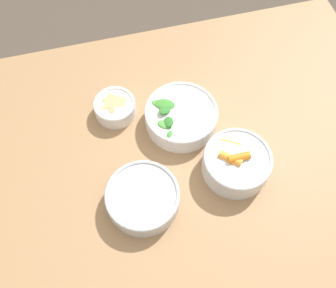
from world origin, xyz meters
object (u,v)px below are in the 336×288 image
at_px(bowl_carrots, 236,162).
at_px(bowl_cookies, 115,107).
at_px(bowl_greens, 181,116).
at_px(bowl_beans_hotdog, 143,198).

relative_size(bowl_carrots, bowl_cookies, 1.49).
relative_size(bowl_carrots, bowl_greens, 0.87).
bearing_deg(bowl_greens, bowl_cookies, -24.75).
height_order(bowl_greens, bowl_beans_hotdog, bowl_greens).
bearing_deg(bowl_cookies, bowl_beans_hotdog, 93.58).
distance_m(bowl_carrots, bowl_beans_hotdog, 0.24).
bearing_deg(bowl_carrots, bowl_greens, -60.11).
height_order(bowl_beans_hotdog, bowl_cookies, same).
relative_size(bowl_greens, bowl_cookies, 1.71).
bearing_deg(bowl_cookies, bowl_carrots, 136.93).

